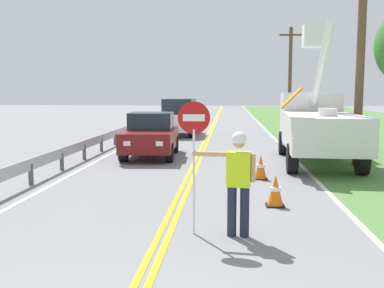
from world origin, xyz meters
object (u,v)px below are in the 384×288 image
Objects in this scene: utility_bucket_truck at (316,123)px; traffic_cone_mid at (261,168)px; stop_sign_paddle at (194,137)px; utility_pole_near at (362,26)px; oncoming_sedan_nearest at (151,135)px; utility_pole_mid at (290,73)px; traffic_cone_lead at (275,191)px; oncoming_suv_second at (180,117)px; flagger_worker at (238,177)px.

utility_bucket_truck reaches higher than traffic_cone_mid.
utility_pole_near is at bearing 57.87° from stop_sign_paddle.
oncoming_sedan_nearest is 21.31m from utility_pole_mid.
stop_sign_paddle is at bearing -113.23° from utility_bucket_truck.
oncoming_sedan_nearest reaches higher than traffic_cone_lead.
utility_pole_near is 12.79× the size of traffic_cone_mid.
utility_pole_mid reaches higher than traffic_cone_lead.
stop_sign_paddle is 9.70m from oncoming_sedan_nearest.
oncoming_suv_second reaches higher than traffic_cone_mid.
stop_sign_paddle is 2.97m from traffic_cone_lead.
traffic_cone_lead is (0.87, 2.16, -0.71)m from flagger_worker.
traffic_cone_lead is at bearing 51.70° from stop_sign_paddle.
traffic_cone_lead is at bearing -107.57° from utility_bucket_truck.
oncoming_suv_second is 16.51m from traffic_cone_lead.
utility_pole_near is at bearing -11.41° from oncoming_sedan_nearest.
traffic_cone_mid is (1.53, 5.16, -1.37)m from stop_sign_paddle.
utility_pole_mid is at bearing 80.62° from traffic_cone_mid.
traffic_cone_mid is at bearing -73.94° from oncoming_suv_second.
utility_pole_near is at bearing -54.99° from oncoming_suv_second.
traffic_cone_lead is (-3.32, -5.83, -4.33)m from utility_pole_near.
utility_bucket_truck is at bearing 58.08° from traffic_cone_mid.
utility_bucket_truck is 4.29m from traffic_cone_mid.
traffic_cone_lead is at bearing -61.31° from oncoming_sedan_nearest.
oncoming_suv_second is at bearing -125.22° from utility_pole_mid.
traffic_cone_lead is (1.63, 2.07, -1.37)m from stop_sign_paddle.
utility_pole_mid is at bearing 81.90° from traffic_cone_lead.
utility_bucket_truck is 7.02m from traffic_cone_lead.
utility_pole_near is at bearing 62.29° from flagger_worker.
stop_sign_paddle is 0.50× the size of oncoming_suv_second.
traffic_cone_mid is at bearing 81.68° from flagger_worker.
utility_pole_mid is at bearing 68.22° from oncoming_sedan_nearest.
flagger_worker reaches higher than traffic_cone_lead.
utility_bucket_truck reaches higher than oncoming_suv_second.
stop_sign_paddle is at bearing -75.85° from oncoming_sedan_nearest.
oncoming_sedan_nearest is at bearing -111.78° from utility_pole_mid.
stop_sign_paddle is at bearing -106.53° from traffic_cone_mid.
utility_pole_near is (7.32, -1.48, 3.83)m from oncoming_sedan_nearest.
utility_pole_near is (4.96, 7.89, 2.95)m from stop_sign_paddle.
utility_bucket_truck is 3.58m from utility_pole_near.
utility_pole_near reaches higher than traffic_cone_mid.
flagger_worker is 9.97m from oncoming_sedan_nearest.
oncoming_sedan_nearest is (-2.36, 9.37, -0.88)m from stop_sign_paddle.
utility_pole_mid is at bearing 85.12° from utility_bucket_truck.
oncoming_suv_second is 6.63× the size of traffic_cone_mid.
traffic_cone_lead is at bearing 68.07° from flagger_worker.
utility_pole_near is (7.15, -10.21, 3.60)m from oncoming_suv_second.
traffic_cone_mid is (0.77, 5.25, -0.71)m from flagger_worker.
utility_pole_mid is (5.46, 28.95, 2.24)m from stop_sign_paddle.
utility_pole_mid reaches higher than oncoming_suv_second.
flagger_worker is 0.44× the size of oncoming_sedan_nearest.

